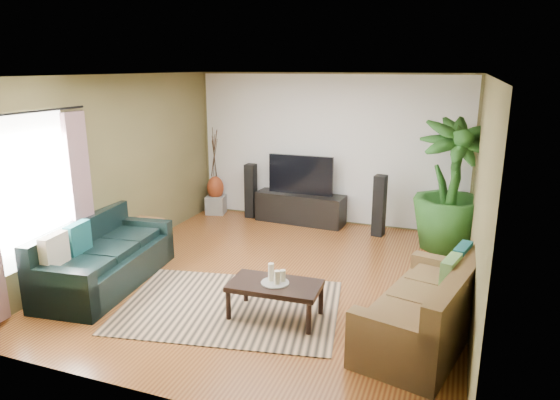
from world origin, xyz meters
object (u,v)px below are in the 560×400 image
at_px(potted_plant, 451,186).
at_px(pedestal, 216,205).
at_px(coffee_table, 275,300).
at_px(speaker_left, 251,191).
at_px(vase, 215,188).
at_px(side_table, 144,236).
at_px(sofa_right, 424,301).
at_px(tv_stand, 300,208).
at_px(sofa_left, 106,253).
at_px(speaker_right, 379,206).
at_px(television, 301,175).

height_order(potted_plant, pedestal, potted_plant).
xyz_separation_m(coffee_table, potted_plant, (1.75, 3.06, 0.81)).
xyz_separation_m(speaker_left, vase, (-0.74, -0.02, 0.00)).
height_order(potted_plant, side_table, potted_plant).
xyz_separation_m(potted_plant, vase, (-4.34, 0.47, -0.51)).
distance_m(sofa_right, side_table, 4.44).
bearing_deg(sofa_right, tv_stand, -130.38).
relative_size(sofa_left, coffee_table, 2.03).
xyz_separation_m(sofa_right, speaker_left, (-3.47, 3.44, 0.09)).
xyz_separation_m(sofa_left, sofa_right, (4.05, 0.01, 0.00)).
relative_size(sofa_left, potted_plant, 1.03).
bearing_deg(pedestal, sofa_left, -87.27).
relative_size(pedestal, vase, 0.78).
bearing_deg(speaker_right, tv_stand, 179.16).
bearing_deg(sofa_left, tv_stand, -30.98).
distance_m(television, pedestal, 1.88).
xyz_separation_m(coffee_table, side_table, (-2.65, 1.26, 0.04)).
xyz_separation_m(television, potted_plant, (2.60, -0.49, 0.12)).
bearing_deg(potted_plant, sofa_right, -92.38).
bearing_deg(speaker_right, side_table, -139.65).
xyz_separation_m(speaker_right, pedestal, (-3.22, 0.22, -0.35)).
height_order(sofa_left, television, television).
xyz_separation_m(sofa_left, tv_stand, (1.57, 3.45, -0.15)).
height_order(speaker_right, potted_plant, potted_plant).
bearing_deg(sofa_left, pedestal, -3.77).
bearing_deg(vase, television, 0.69).
relative_size(television, speaker_right, 1.15).
bearing_deg(vase, sofa_left, -87.27).
relative_size(tv_stand, speaker_left, 1.59).
bearing_deg(sofa_left, television, -30.98).
relative_size(television, pedestal, 3.39).
height_order(pedestal, side_table, side_table).
bearing_deg(television, sofa_right, -54.16).
bearing_deg(potted_plant, speaker_right, 167.20).
relative_size(coffee_table, television, 0.86).
distance_m(sofa_left, sofa_right, 4.05).
xyz_separation_m(sofa_right, tv_stand, (-2.48, 3.44, -0.15)).
distance_m(television, side_table, 2.99).
xyz_separation_m(sofa_left, speaker_left, (0.58, 3.45, 0.09)).
height_order(speaker_left, pedestal, speaker_left).
distance_m(vase, side_table, 2.29).
distance_m(television, speaker_right, 1.55).
bearing_deg(pedestal, potted_plant, -6.23).
bearing_deg(speaker_right, sofa_right, -64.27).
height_order(coffee_table, side_table, side_table).
xyz_separation_m(television, speaker_left, (-0.99, 0.00, -0.39)).
height_order(speaker_right, vase, speaker_right).
bearing_deg(side_table, speaker_right, 32.01).
distance_m(speaker_left, side_table, 2.44).
bearing_deg(sofa_right, television, -130.38).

